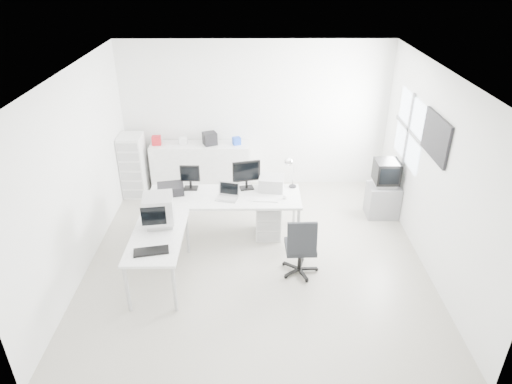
{
  "coord_description": "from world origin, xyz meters",
  "views": [
    {
      "loc": [
        -0.04,
        -5.75,
        4.18
      ],
      "look_at": [
        0.0,
        0.2,
        1.0
      ],
      "focal_mm": 32.0,
      "sensor_mm": 36.0,
      "label": 1
    }
  ],
  "objects_px": {
    "lcd_monitor_large": "(246,176)",
    "filing_cabinet": "(134,166)",
    "laser_printer": "(271,183)",
    "office_chair": "(300,244)",
    "side_desk": "(160,257)",
    "inkjet_printer": "(171,189)",
    "lcd_monitor_small": "(190,178)",
    "crt_tv": "(386,174)",
    "main_desk": "(225,216)",
    "sideboard": "(201,167)",
    "drawer_pedestal": "(268,218)",
    "tv_cabinet": "(382,200)",
    "laptop": "(227,193)",
    "crt_monitor": "(159,211)"
  },
  "relations": [
    {
      "from": "lcd_monitor_large",
      "to": "inkjet_printer",
      "type": "bearing_deg",
      "value": 173.45
    },
    {
      "from": "tv_cabinet",
      "to": "main_desk",
      "type": "bearing_deg",
      "value": -166.42
    },
    {
      "from": "lcd_monitor_small",
      "to": "office_chair",
      "type": "height_order",
      "value": "lcd_monitor_small"
    },
    {
      "from": "main_desk",
      "to": "laser_printer",
      "type": "height_order",
      "value": "laser_printer"
    },
    {
      "from": "main_desk",
      "to": "inkjet_printer",
      "type": "height_order",
      "value": "inkjet_printer"
    },
    {
      "from": "lcd_monitor_small",
      "to": "crt_tv",
      "type": "height_order",
      "value": "lcd_monitor_small"
    },
    {
      "from": "main_desk",
      "to": "drawer_pedestal",
      "type": "xyz_separation_m",
      "value": [
        0.7,
        0.05,
        -0.08
      ]
    },
    {
      "from": "side_desk",
      "to": "filing_cabinet",
      "type": "height_order",
      "value": "filing_cabinet"
    },
    {
      "from": "lcd_monitor_large",
      "to": "laser_printer",
      "type": "relative_size",
      "value": 1.2
    },
    {
      "from": "laser_printer",
      "to": "crt_monitor",
      "type": "bearing_deg",
      "value": -139.12
    },
    {
      "from": "crt_monitor",
      "to": "crt_tv",
      "type": "distance_m",
      "value": 3.88
    },
    {
      "from": "inkjet_printer",
      "to": "sideboard",
      "type": "relative_size",
      "value": 0.22
    },
    {
      "from": "inkjet_printer",
      "to": "tv_cabinet",
      "type": "bearing_deg",
      "value": -2.9
    },
    {
      "from": "drawer_pedestal",
      "to": "office_chair",
      "type": "xyz_separation_m",
      "value": [
        0.43,
        -1.0,
        0.18
      ]
    },
    {
      "from": "laser_printer",
      "to": "office_chair",
      "type": "xyz_separation_m",
      "value": [
        0.38,
        -1.17,
        -0.38
      ]
    },
    {
      "from": "main_desk",
      "to": "office_chair",
      "type": "relative_size",
      "value": 2.5
    },
    {
      "from": "lcd_monitor_large",
      "to": "crt_tv",
      "type": "xyz_separation_m",
      "value": [
        2.37,
        0.41,
        -0.17
      ]
    },
    {
      "from": "inkjet_printer",
      "to": "filing_cabinet",
      "type": "distance_m",
      "value": 1.68
    },
    {
      "from": "lcd_monitor_large",
      "to": "filing_cabinet",
      "type": "xyz_separation_m",
      "value": [
        -2.13,
        1.23,
        -0.39
      ]
    },
    {
      "from": "inkjet_printer",
      "to": "office_chair",
      "type": "bearing_deg",
      "value": -39.73
    },
    {
      "from": "lcd_monitor_small",
      "to": "filing_cabinet",
      "type": "xyz_separation_m",
      "value": [
        -1.23,
        1.23,
        -0.35
      ]
    },
    {
      "from": "laptop",
      "to": "tv_cabinet",
      "type": "xyz_separation_m",
      "value": [
        2.67,
        0.76,
        -0.57
      ]
    },
    {
      "from": "side_desk",
      "to": "crt_monitor",
      "type": "distance_m",
      "value": 0.65
    },
    {
      "from": "office_chair",
      "to": "filing_cabinet",
      "type": "bearing_deg",
      "value": 138.33
    },
    {
      "from": "inkjet_printer",
      "to": "crt_tv",
      "type": "relative_size",
      "value": 0.81
    },
    {
      "from": "drawer_pedestal",
      "to": "office_chair",
      "type": "height_order",
      "value": "office_chair"
    },
    {
      "from": "crt_tv",
      "to": "sideboard",
      "type": "height_order",
      "value": "crt_tv"
    },
    {
      "from": "main_desk",
      "to": "filing_cabinet",
      "type": "bearing_deg",
      "value": 140.33
    },
    {
      "from": "drawer_pedestal",
      "to": "office_chair",
      "type": "relative_size",
      "value": 0.63
    },
    {
      "from": "side_desk",
      "to": "laptop",
      "type": "bearing_deg",
      "value": 48.01
    },
    {
      "from": "lcd_monitor_small",
      "to": "filing_cabinet",
      "type": "relative_size",
      "value": 0.33
    },
    {
      "from": "lcd_monitor_small",
      "to": "sideboard",
      "type": "height_order",
      "value": "lcd_monitor_small"
    },
    {
      "from": "inkjet_printer",
      "to": "sideboard",
      "type": "distance_m",
      "value": 1.66
    },
    {
      "from": "side_desk",
      "to": "drawer_pedestal",
      "type": "distance_m",
      "value": 1.93
    },
    {
      "from": "main_desk",
      "to": "lcd_monitor_small",
      "type": "distance_m",
      "value": 0.83
    },
    {
      "from": "filing_cabinet",
      "to": "crt_tv",
      "type": "bearing_deg",
      "value": -10.32
    },
    {
      "from": "inkjet_printer",
      "to": "lcd_monitor_large",
      "type": "distance_m",
      "value": 1.22
    },
    {
      "from": "lcd_monitor_small",
      "to": "sideboard",
      "type": "relative_size",
      "value": 0.21
    },
    {
      "from": "inkjet_printer",
      "to": "filing_cabinet",
      "type": "relative_size",
      "value": 0.34
    },
    {
      "from": "office_chair",
      "to": "sideboard",
      "type": "relative_size",
      "value": 0.52
    },
    {
      "from": "lcd_monitor_small",
      "to": "laptop",
      "type": "height_order",
      "value": "lcd_monitor_small"
    },
    {
      "from": "drawer_pedestal",
      "to": "filing_cabinet",
      "type": "distance_m",
      "value": 2.88
    },
    {
      "from": "lcd_monitor_small",
      "to": "crt_tv",
      "type": "bearing_deg",
      "value": 8.51
    },
    {
      "from": "lcd_monitor_small",
      "to": "tv_cabinet",
      "type": "height_order",
      "value": "lcd_monitor_small"
    },
    {
      "from": "side_desk",
      "to": "filing_cabinet",
      "type": "bearing_deg",
      "value": 109.86
    },
    {
      "from": "main_desk",
      "to": "side_desk",
      "type": "height_order",
      "value": "same"
    },
    {
      "from": "side_desk",
      "to": "inkjet_printer",
      "type": "bearing_deg",
      "value": 90.0
    },
    {
      "from": "main_desk",
      "to": "laser_printer",
      "type": "relative_size",
      "value": 6.22
    },
    {
      "from": "lcd_monitor_large",
      "to": "laptop",
      "type": "bearing_deg",
      "value": -144.28
    },
    {
      "from": "lcd_monitor_small",
      "to": "laser_printer",
      "type": "bearing_deg",
      "value": 0.09
    }
  ]
}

